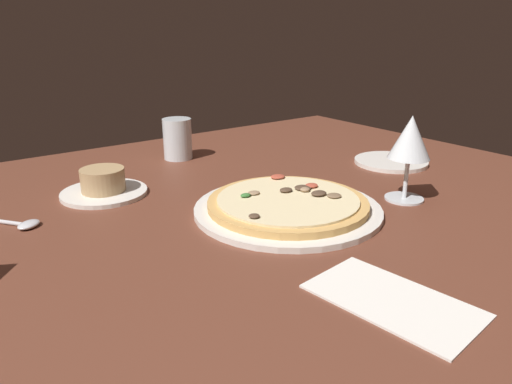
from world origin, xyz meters
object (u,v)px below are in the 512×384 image
at_px(paper_menu, 393,301).
at_px(spoon, 22,224).
at_px(water_glass, 178,141).
at_px(side_plate, 391,162).
at_px(pizza_main, 288,206).
at_px(ramekin_on_saucer, 103,185).
at_px(wine_glass_near, 410,141).

xyz_separation_m(paper_menu, spoon, (-0.30, 0.50, 0.00)).
height_order(water_glass, side_plate, water_glass).
distance_m(pizza_main, water_glass, 0.43).
bearing_deg(water_glass, side_plate, -41.79).
relative_size(pizza_main, water_glass, 3.35).
bearing_deg(spoon, water_glass, 28.91).
xyz_separation_m(pizza_main, side_plate, (0.39, 0.09, -0.01)).
height_order(ramekin_on_saucer, side_plate, ramekin_on_saucer).
distance_m(side_plate, paper_menu, 0.61).
bearing_deg(water_glass, spoon, -151.09).
height_order(wine_glass_near, spoon, wine_glass_near).
bearing_deg(wine_glass_near, pizza_main, 159.22).
distance_m(pizza_main, wine_glass_near, 0.25).
relative_size(water_glass, side_plate, 0.58).
xyz_separation_m(wine_glass_near, spoon, (-0.60, 0.29, -0.11)).
relative_size(wine_glass_near, side_plate, 0.94).
relative_size(ramekin_on_saucer, paper_menu, 0.83).
height_order(pizza_main, spoon, pizza_main).
bearing_deg(paper_menu, wine_glass_near, 28.17).
bearing_deg(ramekin_on_saucer, wine_glass_near, -39.25).
xyz_separation_m(ramekin_on_saucer, side_plate, (0.62, -0.19, -0.01)).
xyz_separation_m(ramekin_on_saucer, paper_menu, (0.14, -0.57, -0.02)).
xyz_separation_m(wine_glass_near, paper_menu, (-0.30, -0.21, -0.11)).
xyz_separation_m(pizza_main, paper_menu, (-0.09, -0.29, -0.01)).
xyz_separation_m(ramekin_on_saucer, water_glass, (0.24, 0.15, 0.02)).
height_order(wine_glass_near, paper_menu, wine_glass_near).
distance_m(pizza_main, side_plate, 0.40).
relative_size(pizza_main, paper_menu, 1.66).
bearing_deg(water_glass, ramekin_on_saucer, -147.95).
bearing_deg(wine_glass_near, side_plate, 44.13).
height_order(water_glass, spoon, water_glass).
distance_m(pizza_main, ramekin_on_saucer, 0.36).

